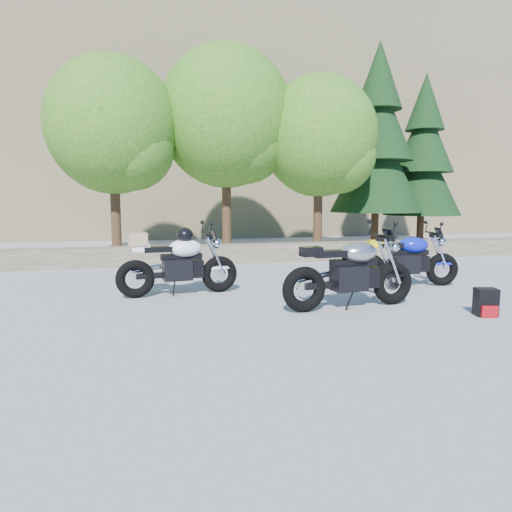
# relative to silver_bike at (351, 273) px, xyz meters

# --- Properties ---
(ground) EXTENTS (90.00, 90.00, 0.00)m
(ground) POSITION_rel_silver_bike_xyz_m (-1.51, -0.01, -0.56)
(ground) COLOR gray
(ground) RESTS_ON ground
(stone_wall) EXTENTS (22.00, 0.55, 0.50)m
(stone_wall) POSITION_rel_silver_bike_xyz_m (-1.51, 5.49, -0.31)
(stone_wall) COLOR brown
(stone_wall) RESTS_ON ground
(hillside) EXTENTS (80.00, 30.00, 15.00)m
(hillside) POSITION_rel_silver_bike_xyz_m (1.49, 27.99, 6.94)
(hillside) COLOR #706345
(hillside) RESTS_ON ground
(tree_decid_left) EXTENTS (3.67, 3.67, 5.62)m
(tree_decid_left) POSITION_rel_silver_bike_xyz_m (-3.90, 7.12, 3.07)
(tree_decid_left) COLOR #382314
(tree_decid_left) RESTS_ON ground
(tree_decid_mid) EXTENTS (4.08, 4.08, 6.24)m
(tree_decid_mid) POSITION_rel_silver_bike_xyz_m (-0.60, 7.52, 3.48)
(tree_decid_mid) COLOR #382314
(tree_decid_mid) RESTS_ON ground
(tree_decid_right) EXTENTS (3.54, 3.54, 5.41)m
(tree_decid_right) POSITION_rel_silver_bike_xyz_m (2.20, 6.92, 2.94)
(tree_decid_right) COLOR #382314
(tree_decid_right) RESTS_ON ground
(conifer_near) EXTENTS (3.17, 3.17, 7.06)m
(conifer_near) POSITION_rel_silver_bike_xyz_m (4.69, 8.19, 3.12)
(conifer_near) COLOR #382314
(conifer_near) RESTS_ON ground
(conifer_far) EXTENTS (2.82, 2.82, 6.27)m
(conifer_far) POSITION_rel_silver_bike_xyz_m (6.89, 8.79, 2.71)
(conifer_far) COLOR #382314
(conifer_far) RESTS_ON ground
(silver_bike) EXTENTS (2.31, 0.73, 1.16)m
(silver_bike) POSITION_rel_silver_bike_xyz_m (0.00, 0.00, 0.00)
(silver_bike) COLOR black
(silver_bike) RESTS_ON ground
(white_bike) EXTENTS (2.20, 0.69, 1.22)m
(white_bike) POSITION_rel_silver_bike_xyz_m (-2.60, 1.63, 0.03)
(white_bike) COLOR black
(white_bike) RESTS_ON ground
(blue_bike) EXTENTS (2.13, 0.67, 1.07)m
(blue_bike) POSITION_rel_silver_bike_xyz_m (1.86, 1.43, -0.04)
(blue_bike) COLOR black
(blue_bike) RESTS_ON ground
(backpack) EXTENTS (0.35, 0.32, 0.41)m
(backpack) POSITION_rel_silver_bike_xyz_m (1.74, -0.91, -0.36)
(backpack) COLOR black
(backpack) RESTS_ON ground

